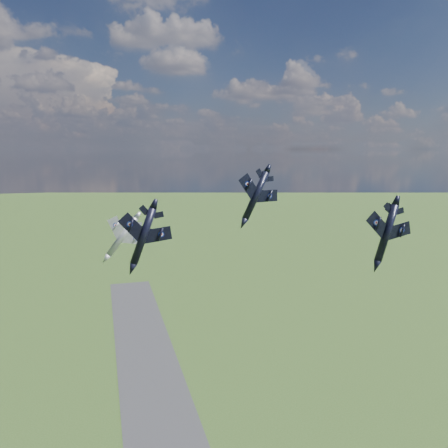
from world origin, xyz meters
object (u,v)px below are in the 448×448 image
object	(u,v)px
jet_right_navy	(387,233)
jet_left_silver	(122,236)
jet_lead_navy	(143,236)
jet_high_navy	(256,196)

from	to	relation	value
jet_right_navy	jet_left_silver	xyz separation A→B (m)	(-45.29, 24.94, -3.02)
jet_lead_navy	jet_right_navy	size ratio (longest dim) A/B	1.07
jet_right_navy	jet_left_silver	size ratio (longest dim) A/B	1.11
jet_right_navy	jet_high_navy	world-z (taller)	jet_high_navy
jet_high_navy	jet_left_silver	distance (m)	30.74
jet_lead_navy	jet_left_silver	size ratio (longest dim) A/B	1.19
jet_right_navy	jet_left_silver	world-z (taller)	jet_right_navy
jet_lead_navy	jet_right_navy	xyz separation A→B (m)	(41.74, -16.09, 1.39)
jet_lead_navy	jet_left_silver	world-z (taller)	jet_lead_navy
jet_lead_navy	jet_right_navy	bearing A→B (deg)	-18.88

